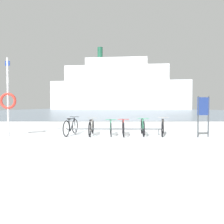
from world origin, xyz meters
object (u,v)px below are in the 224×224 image
object	(u,v)px
bicycle_2	(111,128)
bicycle_5	(164,127)
bicycle_1	(92,128)
bicycle_3	(124,128)
bicycle_4	(143,127)
info_sign	(204,110)
ferry_ship	(119,89)
rescue_post	(9,99)
bicycle_0	(72,127)

from	to	relation	value
bicycle_2	bicycle_5	size ratio (longest dim) A/B	0.96
bicycle_2	bicycle_1	bearing A→B (deg)	177.41
bicycle_3	bicycle_5	world-z (taller)	bicycle_5
bicycle_4	info_sign	distance (m)	2.64
info_sign	ferry_ship	distance (m)	78.85
bicycle_3	bicycle_5	bearing A→B (deg)	3.99
bicycle_1	bicycle_5	size ratio (longest dim) A/B	1.03
info_sign	rescue_post	size ratio (longest dim) A/B	0.51
bicycle_0	bicycle_2	world-z (taller)	bicycle_0
bicycle_1	rescue_post	distance (m)	3.82
bicycle_2	ferry_ship	size ratio (longest dim) A/B	0.03
bicycle_4	ferry_ship	distance (m)	78.38
bicycle_5	rescue_post	xyz separation A→B (m)	(-6.82, -0.30, 1.27)
bicycle_3	info_sign	bearing A→B (deg)	-8.19
bicycle_3	rescue_post	size ratio (longest dim) A/B	0.50
bicycle_2	ferry_ship	xyz separation A→B (m)	(3.03, 77.90, 8.99)
bicycle_3	bicycle_2	bearing A→B (deg)	175.83
bicycle_1	bicycle_2	size ratio (longest dim) A/B	1.08
bicycle_3	rescue_post	world-z (taller)	rescue_post
bicycle_3	info_sign	xyz separation A→B (m)	(3.34, -0.48, 0.81)
bicycle_3	ferry_ship	size ratio (longest dim) A/B	0.03
bicycle_4	bicycle_5	distance (m)	0.92
bicycle_1	bicycle_0	bearing A→B (deg)	175.00
bicycle_5	rescue_post	bearing A→B (deg)	-177.45
bicycle_4	bicycle_5	bearing A→B (deg)	2.45
bicycle_1	info_sign	xyz separation A→B (m)	(4.77, -0.56, 0.81)
bicycle_3	bicycle_5	size ratio (longest dim) A/B	1.02
bicycle_2	rescue_post	xyz separation A→B (m)	(-4.46, -0.22, 1.29)
bicycle_3	bicycle_4	xyz separation A→B (m)	(0.88, 0.09, 0.01)
rescue_post	bicycle_0	bearing A→B (deg)	7.30
bicycle_1	bicycle_4	size ratio (longest dim) A/B	1.03
bicycle_2	bicycle_5	bearing A→B (deg)	2.05
bicycle_0	bicycle_3	bearing A→B (deg)	-3.92
bicycle_2	bicycle_4	distance (m)	1.44
bicycle_0	info_sign	xyz separation A→B (m)	(5.70, -0.64, 0.78)
bicycle_1	info_sign	bearing A→B (deg)	-6.70
bicycle_0	info_sign	bearing A→B (deg)	-6.42
bicycle_0	bicycle_5	bearing A→B (deg)	-0.50
info_sign	ferry_ship	bearing A→B (deg)	90.63
bicycle_5	bicycle_3	bearing A→B (deg)	-176.01
bicycle_0	rescue_post	size ratio (longest dim) A/B	0.49
bicycle_5	bicycle_0	bearing A→B (deg)	179.50
bicycle_1	rescue_post	size ratio (longest dim) A/B	0.50
bicycle_4	rescue_post	bearing A→B (deg)	-177.43
bicycle_1	info_sign	world-z (taller)	info_sign
bicycle_2	bicycle_3	bearing A→B (deg)	-4.17
bicycle_3	bicycle_5	distance (m)	1.80
bicycle_3	rescue_post	xyz separation A→B (m)	(-5.02, -0.18, 1.28)
bicycle_2	rescue_post	size ratio (longest dim) A/B	0.47
ferry_ship	bicycle_1	bearing A→B (deg)	-92.87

